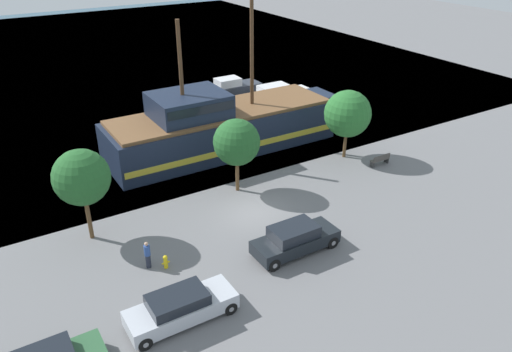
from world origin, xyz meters
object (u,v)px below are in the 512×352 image
pirate_ship (221,126)px  parked_car_curb_rear (181,307)px  parked_car_curb_front (295,239)px  bench_promenade_east (380,160)px  pedestrian_walking_near (148,255)px  moored_boat_dockside (277,96)px  fire_hydrant (166,261)px  moored_boat_outer (231,89)px

pirate_ship → parked_car_curb_rear: (-10.36, -15.71, -1.15)m
parked_car_curb_front → bench_promenade_east: parked_car_curb_front is taller
bench_promenade_east → pedestrian_walking_near: bearing=-172.1°
moored_boat_dockside → parked_car_curb_rear: size_ratio=1.44×
pirate_ship → pedestrian_walking_near: pirate_ship is taller
parked_car_curb_front → parked_car_curb_rear: parked_car_curb_front is taller
moored_boat_dockside → bench_promenade_east: (-1.10, -15.34, -0.30)m
bench_promenade_east → pirate_ship: bearing=134.7°
fire_hydrant → pedestrian_walking_near: 0.97m
fire_hydrant → bench_promenade_east: bearing=9.9°
fire_hydrant → moored_boat_dockside: bearing=43.9°
moored_boat_outer → parked_car_curb_front: bearing=-111.7°
parked_car_curb_rear → fire_hydrant: (0.85, 3.91, -0.33)m
bench_promenade_east → moored_boat_outer: bearing=94.3°
moored_boat_outer → bench_promenade_east: moored_boat_outer is taller
moored_boat_dockside → parked_car_curb_front: (-12.64, -20.79, 0.07)m
moored_boat_outer → parked_car_curb_front: 27.23m
pirate_ship → pedestrian_walking_near: bearing=-132.2°
bench_promenade_east → pedestrian_walking_near: 18.99m
moored_boat_dockside → parked_car_curb_front: 24.33m
parked_car_curb_front → pedestrian_walking_near: bearing=158.7°
pedestrian_walking_near → moored_boat_dockside: bearing=42.1°
pirate_ship → parked_car_curb_rear: pirate_ship is taller
bench_promenade_east → pedestrian_walking_near: pedestrian_walking_near is taller
parked_car_curb_front → moored_boat_outer: bearing=68.3°
moored_boat_outer → fire_hydrant: size_ratio=7.84×
moored_boat_dockside → fire_hydrant: bearing=-136.1°
moored_boat_dockside → parked_car_curb_front: size_ratio=1.48×
pedestrian_walking_near → pirate_ship: bearing=47.8°
moored_boat_outer → moored_boat_dockside: bearing=-60.2°
fire_hydrant → pirate_ship: bearing=51.1°
parked_car_curb_front → fire_hydrant: 6.93m
moored_boat_outer → parked_car_curb_front: moored_boat_outer is taller
moored_boat_outer → pedestrian_walking_near: (-17.32, -22.48, 0.07)m
pirate_ship → bench_promenade_east: 12.27m
pirate_ship → bench_promenade_east: size_ratio=12.35×
fire_hydrant → moored_boat_outer: bearing=54.2°
parked_car_curb_rear → moored_boat_outer: bearing=57.1°
moored_boat_dockside → bench_promenade_east: 15.38m
moored_boat_dockside → fire_hydrant: 26.62m
parked_car_curb_front → bench_promenade_east: bearing=25.3°
pirate_ship → pedestrian_walking_near: 15.28m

